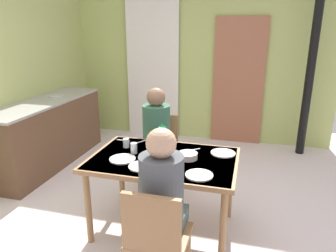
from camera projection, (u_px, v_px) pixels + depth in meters
ground_plane at (145, 221)px, 3.07m from camera, size 6.86×6.86×0.00m
wall_back at (196, 54)px, 5.07m from camera, size 4.37×0.10×2.83m
door_wooden at (238, 82)px, 4.95m from camera, size 0.80×0.05×2.00m
stove_pipe_column at (312, 59)px, 4.33m from camera, size 0.12×0.12×2.83m
curtain_panel at (153, 68)px, 5.23m from camera, size 0.90×0.03×2.37m
kitchen_counter at (47, 133)px, 4.26m from camera, size 0.61×1.98×0.91m
dining_table at (164, 166)px, 2.77m from camera, size 1.29×0.86×0.72m
chair_near_diner at (157, 238)px, 2.05m from camera, size 0.40×0.40×0.87m
chair_far_diner at (160, 148)px, 3.60m from camera, size 0.40×0.40×0.87m
person_near_diner at (162, 189)px, 2.09m from camera, size 0.30×0.37×0.77m
person_far_diner at (156, 128)px, 3.39m from camera, size 0.30×0.37×0.77m
water_bottle_green_near at (162, 140)px, 2.78m from camera, size 0.07×0.07×0.30m
serving_bowl_center at (188, 156)px, 2.72m from camera, size 0.17×0.17×0.05m
dinner_plate_near_left at (199, 175)px, 2.41m from camera, size 0.22×0.22×0.01m
dinner_plate_near_right at (142, 166)px, 2.56m from camera, size 0.22×0.22×0.01m
dinner_plate_far_center at (122, 159)px, 2.70m from camera, size 0.23×0.23×0.01m
dinner_plate_far_side at (223, 153)px, 2.83m from camera, size 0.22×0.22×0.01m
drinking_glass_by_near_diner at (134, 148)px, 2.83m from camera, size 0.06×0.06×0.10m
drinking_glass_by_far_diner at (126, 143)px, 2.98m from camera, size 0.06×0.06×0.09m
cutlery_knife_near at (193, 150)px, 2.92m from camera, size 0.12×0.12×0.00m
cutlery_fork_near at (170, 165)px, 2.59m from camera, size 0.14×0.09×0.00m
cutlery_knife_far at (141, 142)px, 3.13m from camera, size 0.09×0.14×0.00m
cutlery_fork_far at (123, 140)px, 3.17m from camera, size 0.15×0.03×0.00m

